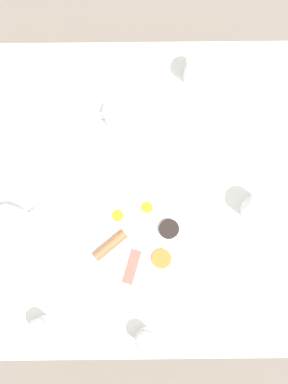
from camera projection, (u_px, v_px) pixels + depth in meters
name	position (u px, v px, depth m)	size (l,w,h in m)	color
ground_plane	(144.00, 216.00, 1.96)	(8.00, 8.00, 0.00)	#70665B
table	(144.00, 197.00, 1.30)	(0.86, 0.98, 0.75)	white
breakfast_plate	(140.00, 236.00, 1.19)	(0.31, 0.31, 0.04)	white
teapot_near	(11.00, 229.00, 1.16)	(0.12, 0.17, 0.11)	white
teacup_with_saucer_left	(120.00, 114.00, 1.22)	(0.15, 0.15, 0.06)	white
water_glass_tall	(198.00, 68.00, 1.20)	(0.07, 0.07, 0.12)	white
water_glass_short	(259.00, 206.00, 1.14)	(0.07, 0.07, 0.13)	white
pepper_grinder	(40.00, 327.00, 1.12)	(0.05, 0.05, 0.10)	#BCBCC1
salt_grinder	(144.00, 339.00, 1.11)	(0.05, 0.05, 0.10)	#BCBCC1
fork_by_plate	(23.00, 83.00, 1.26)	(0.04, 0.19, 0.00)	silver
knife_by_plate	(269.00, 295.00, 1.18)	(0.10, 0.18, 0.00)	silver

